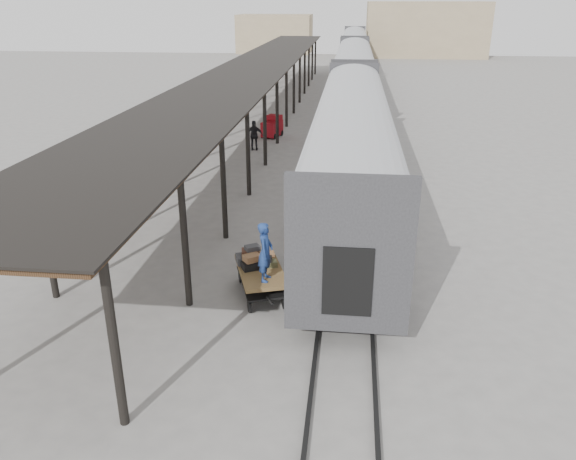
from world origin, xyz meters
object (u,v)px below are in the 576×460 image
at_px(baggage_cart, 261,275).
at_px(porter, 265,252).
at_px(pedestrian, 254,135).
at_px(luggage_tug, 272,127).

relative_size(baggage_cart, porter, 1.54).
bearing_deg(porter, pedestrian, 14.36).
bearing_deg(pedestrian, porter, 94.56).
distance_m(porter, pedestrian, 18.33).
bearing_deg(baggage_cart, pedestrian, 81.32).
bearing_deg(luggage_tug, porter, -65.52).
xyz_separation_m(baggage_cart, luggage_tug, (-2.54, 20.92, -0.03)).
bearing_deg(porter, luggage_tug, 11.15).
bearing_deg(luggage_tug, baggage_cart, -65.97).
relative_size(porter, pedestrian, 0.99).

